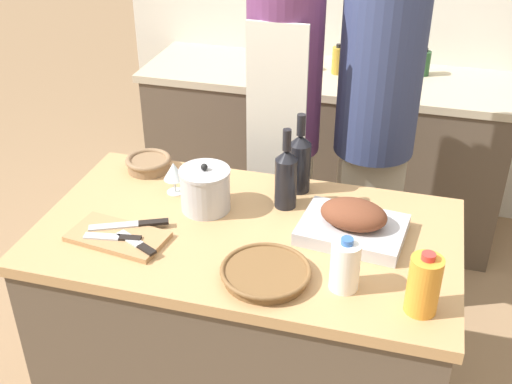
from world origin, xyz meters
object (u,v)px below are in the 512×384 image
Objects in this scene: cutting_board at (118,237)px; person_cook_guest at (376,121)px; knife_paring at (137,243)px; condiment_bottle_tall at (292,56)px; milk_jug at (345,265)px; knife_bread at (115,237)px; knife_chef at (132,224)px; wine_bottle_green at (300,161)px; wine_bottle_dark at (286,177)px; stock_pot at (205,189)px; person_cook_aproned at (283,119)px; juice_jug at (424,285)px; condiment_bottle_extra at (338,60)px; wine_glass_left at (174,172)px; wicker_basket at (266,273)px; condiment_bottle_short at (424,63)px; roasting_pan at (353,223)px; mixing_bowl at (149,163)px.

person_cook_guest is (0.72, 0.99, 0.06)m from cutting_board.
condiment_bottle_tall reaches higher than knife_paring.
milk_jug is 0.91× the size of knife_bread.
wine_bottle_green is at bearing 40.12° from knife_chef.
wine_bottle_dark is at bearing -78.27° from condiment_bottle_tall.
condiment_bottle_tall is (-0.01, 1.43, 0.00)m from stock_pot.
person_cook_aproned reaches higher than knife_chef.
juice_jug reaches higher than knife_bread.
condiment_bottle_extra is (-0.53, 1.80, -0.02)m from juice_jug.
knife_bread is at bearing 177.94° from milk_jug.
person_cook_guest is (0.28, -0.72, 0.00)m from condiment_bottle_extra.
cutting_board is 0.60m from wine_bottle_dark.
condiment_bottle_extra is at bearing 75.06° from wine_glass_left.
condiment_bottle_tall is 0.86m from person_cook_guest.
knife_chef is (-0.49, 0.13, 0.00)m from wicker_basket.
juice_jug is at bearing -66.64° from condiment_bottle_tall.
wine_bottle_green reaches higher than condiment_bottle_short.
knife_bread is at bearing -110.17° from person_cook_aproned.
wicker_basket is 0.51m from knife_chef.
stock_pot is (-0.30, 0.32, 0.06)m from wicker_basket.
stock_pot is 0.28m from wine_bottle_dark.
knife_bread is at bearing -161.48° from roasting_pan.
knife_bread reaches higher than cutting_board.
milk_jug reaches higher than condiment_bottle_extra.
wine_bottle_dark is at bearing 43.99° from knife_paring.
condiment_bottle_tall is 0.24m from condiment_bottle_extra.
person_cook_aproned is at bearing 70.92° from knife_bread.
wicker_basket is at bearing -88.39° from wine_bottle_green.
stock_pot is 1.43m from condiment_bottle_tall.
wine_bottle_green is at bearing 0.52° from mixing_bowl.
roasting_pan is at bearing 92.87° from milk_jug.
wicker_basket is at bearing -174.71° from milk_jug.
roasting_pan is 1.90× the size of knife_bread.
wicker_basket is 1.78m from condiment_bottle_tall.
cutting_board is at bearing -163.03° from roasting_pan.
condiment_bottle_tall is 0.76m from person_cook_aproned.
wine_bottle_green is 1.20× the size of knife_chef.
stock_pot is at bearing -160.87° from wine_bottle_dark.
person_cook_aproned is at bearing 110.01° from wine_bottle_green.
knife_chef is (-0.05, -0.26, -0.06)m from wine_glass_left.
knife_paring is (0.09, -0.03, 0.01)m from cutting_board.
milk_jug is 1.42× the size of wine_glass_left.
wine_glass_left is 0.07× the size of person_cook_aproned.
milk_jug is at bearing -29.06° from wine_glass_left.
knife_bread is (-0.51, 0.05, 0.00)m from wicker_basket.
wine_glass_left is 0.84× the size of condiment_bottle_short.
wine_bottle_green is 0.45m from wine_glass_left.
wicker_basket is 0.24m from milk_jug.
stock_pot is 0.36m from wine_bottle_green.
wine_bottle_green reaches higher than wine_glass_left.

